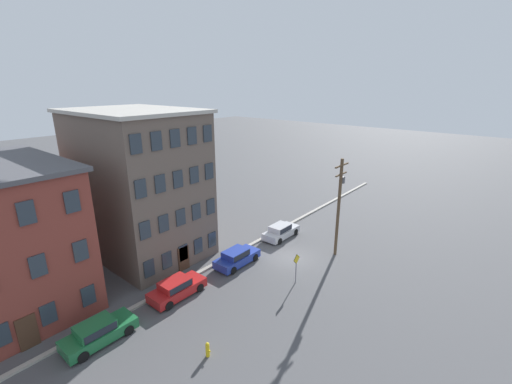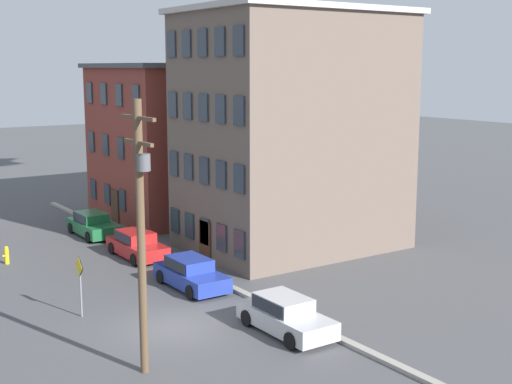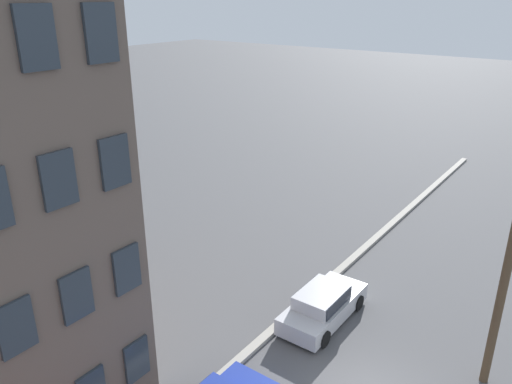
% 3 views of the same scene
% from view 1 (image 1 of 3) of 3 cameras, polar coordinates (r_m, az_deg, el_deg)
% --- Properties ---
extents(ground_plane, '(200.00, 200.00, 0.00)m').
position_cam_1_polar(ground_plane, '(32.47, 5.93, -10.81)').
color(ground_plane, '#4C4C4F').
extents(kerb_strip, '(56.00, 0.36, 0.16)m').
position_cam_1_polar(kerb_strip, '(34.82, -0.28, -8.48)').
color(kerb_strip, '#9E998E').
rests_on(kerb_strip, ground_plane).
extents(apartment_midblock, '(8.90, 11.88, 13.34)m').
position_cam_1_polar(apartment_midblock, '(32.89, -18.86, 1.28)').
color(apartment_midblock, '#66564C').
rests_on(apartment_midblock, ground_plane).
extents(car_green, '(4.40, 1.92, 1.43)m').
position_cam_1_polar(car_green, '(24.92, -24.84, -20.35)').
color(car_green, '#1E6638').
rests_on(car_green, ground_plane).
extents(car_red, '(4.40, 1.92, 1.43)m').
position_cam_1_polar(car_red, '(27.41, -13.10, -15.25)').
color(car_red, '#B21E1E').
rests_on(car_red, ground_plane).
extents(car_blue, '(4.40, 1.92, 1.43)m').
position_cam_1_polar(car_blue, '(30.91, -3.24, -10.72)').
color(car_blue, '#233899').
rests_on(car_blue, ground_plane).
extents(car_silver, '(4.40, 1.92, 1.43)m').
position_cam_1_polar(car_silver, '(35.97, 4.13, -6.46)').
color(car_silver, '#B7B7BC').
rests_on(car_silver, ground_plane).
extents(caution_sign, '(0.87, 0.08, 2.57)m').
position_cam_1_polar(caution_sign, '(28.02, 6.74, -11.82)').
color(caution_sign, slate).
rests_on(caution_sign, ground_plane).
extents(utility_pole, '(2.40, 0.44, 9.21)m').
position_cam_1_polar(utility_pole, '(31.72, 13.69, -1.71)').
color(utility_pole, brown).
rests_on(utility_pole, ground_plane).
extents(fire_hydrant, '(0.24, 0.34, 0.96)m').
position_cam_1_polar(fire_hydrant, '(22.36, -8.07, -24.54)').
color(fire_hydrant, yellow).
rests_on(fire_hydrant, ground_plane).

